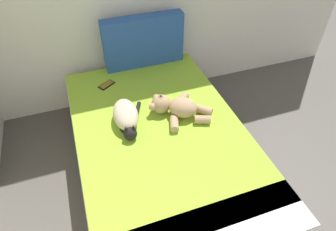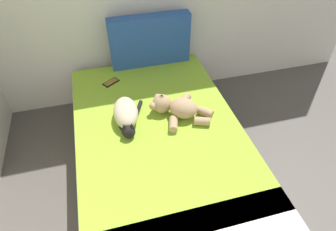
% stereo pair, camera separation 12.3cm
% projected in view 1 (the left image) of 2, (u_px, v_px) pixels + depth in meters
% --- Properties ---
extents(ground_plane, '(9.49, 9.49, 0.00)m').
position_uv_depth(ground_plane, '(266.00, 222.00, 2.16)').
color(ground_plane, '#4C4742').
extents(bed, '(1.30, 2.05, 0.46)m').
position_uv_depth(bed, '(161.00, 150.00, 2.38)').
color(bed, brown).
rests_on(bed, ground_plane).
extents(patterned_cushion, '(0.76, 0.13, 0.49)m').
position_uv_depth(patterned_cushion, '(144.00, 41.00, 2.75)').
color(patterned_cushion, '#264C99').
rests_on(patterned_cushion, bed).
extents(cat, '(0.27, 0.42, 0.15)m').
position_uv_depth(cat, '(126.00, 116.00, 2.23)').
color(cat, '#C6B293').
rests_on(cat, bed).
extents(teddy_bear, '(0.49, 0.40, 0.17)m').
position_uv_depth(teddy_bear, '(176.00, 107.00, 2.31)').
color(teddy_bear, tan).
rests_on(teddy_bear, bed).
extents(cell_phone, '(0.16, 0.14, 0.01)m').
position_uv_depth(cell_phone, '(107.00, 85.00, 2.64)').
color(cell_phone, black).
rests_on(cell_phone, bed).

